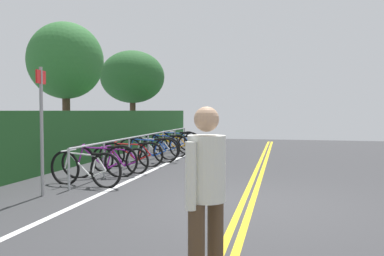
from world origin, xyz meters
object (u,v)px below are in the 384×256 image
(bicycle_4, at_px, (148,150))
(tree_mid, at_px, (66,61))
(bicycle_0, at_px, (85,169))
(sign_post_near, at_px, (41,119))
(bicycle_7, at_px, (173,144))
(bike_rack, at_px, (148,140))
(bicycle_5, at_px, (154,148))
(bicycle_1, at_px, (100,161))
(bicycle_2, at_px, (120,160))
(bicycle_3, at_px, (131,154))
(pedestrian, at_px, (206,187))
(bicycle_9, at_px, (181,140))
(bicycle_8, at_px, (175,141))
(bicycle_6, at_px, (165,145))
(tree_far_right, at_px, (133,77))

(bicycle_4, bearing_deg, tree_mid, 66.28)
(bicycle_0, relative_size, sign_post_near, 0.75)
(bicycle_4, bearing_deg, bicycle_7, 0.33)
(bike_rack, xyz_separation_m, bicycle_5, (0.44, -0.03, -0.28))
(bicycle_1, height_order, bicycle_4, bicycle_1)
(bicycle_2, bearing_deg, bicycle_3, 3.79)
(bicycle_0, height_order, pedestrian, pedestrian)
(bicycle_3, xyz_separation_m, bicycle_5, (1.85, -0.03, 0.01))
(bicycle_4, height_order, sign_post_near, sign_post_near)
(bicycle_4, distance_m, bicycle_9, 4.64)
(bicycle_4, bearing_deg, sign_post_near, 175.89)
(pedestrian, xyz_separation_m, tree_mid, (9.48, 6.82, 2.38))
(bicycle_0, xyz_separation_m, bicycle_5, (4.65, 0.06, -0.01))
(bicycle_3, distance_m, bicycle_8, 4.69)
(tree_mid, bearing_deg, bicycle_2, -135.11)
(bicycle_0, height_order, bicycle_5, bicycle_0)
(bicycle_6, bearing_deg, pedestrian, -161.47)
(bicycle_9, distance_m, pedestrian, 13.02)
(bicycle_2, bearing_deg, bicycle_5, 0.75)
(bicycle_3, xyz_separation_m, bicycle_9, (5.61, 0.03, -0.01))
(sign_post_near, bearing_deg, bicycle_2, -5.44)
(bicycle_2, xyz_separation_m, bicycle_6, (3.76, -0.06, 0.05))
(bicycle_6, bearing_deg, tree_far_right, 28.47)
(pedestrian, bearing_deg, bicycle_0, 38.55)
(bicycle_4, relative_size, bicycle_7, 1.06)
(bicycle_3, bearing_deg, pedestrian, -153.96)
(bicycle_1, relative_size, tree_far_right, 0.34)
(bicycle_0, relative_size, bicycle_9, 1.05)
(bicycle_6, relative_size, tree_far_right, 0.37)
(bicycle_5, height_order, tree_mid, tree_mid)
(bicycle_1, distance_m, sign_post_near, 2.30)
(bicycle_6, distance_m, bicycle_7, 0.96)
(bicycle_0, bearing_deg, bicycle_8, 1.13)
(bicycle_3, bearing_deg, bike_rack, 0.19)
(bicycle_1, bearing_deg, sign_post_near, 176.03)
(bicycle_9, height_order, tree_mid, tree_mid)
(bicycle_0, xyz_separation_m, sign_post_near, (-1.03, 0.30, 1.04))
(bicycle_2, relative_size, sign_post_near, 0.71)
(bicycle_4, bearing_deg, pedestrian, -157.65)
(bicycle_2, distance_m, sign_post_near, 3.07)
(bicycle_0, xyz_separation_m, bicycle_8, (7.49, 0.15, 0.01))
(bicycle_9, bearing_deg, sign_post_near, 178.93)
(bike_rack, height_order, bicycle_2, bike_rack)
(bicycle_0, bearing_deg, pedestrian, -141.45)
(bicycle_1, bearing_deg, bike_rack, -1.11)
(bicycle_0, height_order, bicycle_4, bicycle_4)
(bike_rack, distance_m, sign_post_near, 5.30)
(bicycle_1, bearing_deg, bicycle_0, -171.42)
(bicycle_3, xyz_separation_m, sign_post_near, (-3.83, 0.21, 1.05))
(bicycle_4, relative_size, bicycle_8, 1.03)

